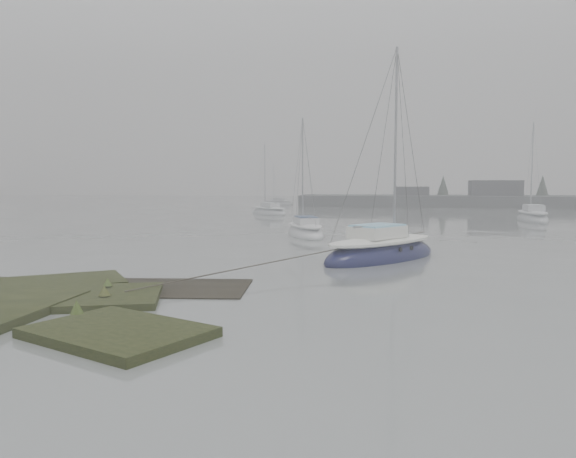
# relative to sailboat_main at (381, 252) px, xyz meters

# --- Properties ---
(ground) EXTENTS (160.00, 160.00, 0.00)m
(ground) POSITION_rel_sailboat_main_xyz_m (-5.92, 18.01, -0.29)
(ground) COLOR slate
(ground) RESTS_ON ground
(far_shoreline) EXTENTS (60.00, 8.00, 4.15)m
(far_shoreline) POSITION_rel_sailboat_main_xyz_m (20.92, 49.91, 0.56)
(far_shoreline) COLOR #4C4F51
(far_shoreline) RESTS_ON ground
(sailboat_main) EXTENTS (5.73, 6.60, 9.35)m
(sailboat_main) POSITION_rel_sailboat_main_xyz_m (0.00, 0.00, 0.00)
(sailboat_main) COLOR #13153A
(sailboat_main) RESTS_ON ground
(sailboat_white) EXTENTS (3.50, 5.57, 7.47)m
(sailboat_white) POSITION_rel_sailboat_main_xyz_m (-4.34, 9.32, -0.06)
(sailboat_white) COLOR silver
(sailboat_white) RESTS_ON ground
(sailboat_far_a) EXTENTS (4.88, 5.04, 7.45)m
(sailboat_far_a) POSITION_rel_sailboat_main_xyz_m (-10.52, 29.88, -0.06)
(sailboat_far_a) COLOR #B8BDC1
(sailboat_far_a) RESTS_ON ground
(sailboat_far_b) EXTENTS (2.19, 6.13, 8.56)m
(sailboat_far_b) POSITION_rel_sailboat_main_xyz_m (12.11, 24.27, -0.02)
(sailboat_far_b) COLOR #ABB1B4
(sailboat_far_b) RESTS_ON ground
(sailboat_far_c) EXTENTS (4.44, 2.13, 6.01)m
(sailboat_far_c) POSITION_rel_sailboat_main_xyz_m (-13.51, 51.54, -0.10)
(sailboat_far_c) COLOR silver
(sailboat_far_c) RESTS_ON ground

